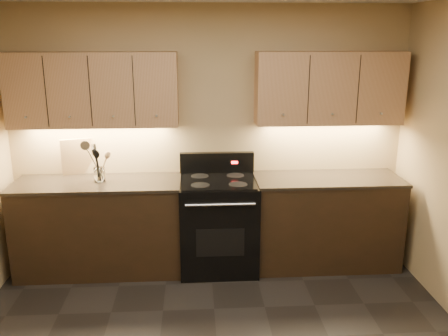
{
  "coord_description": "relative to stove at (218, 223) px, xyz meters",
  "views": [
    {
      "loc": [
        -0.14,
        -2.75,
        2.3
      ],
      "look_at": [
        0.12,
        1.45,
        1.12
      ],
      "focal_mm": 38.0,
      "sensor_mm": 36.0,
      "label": 1
    }
  ],
  "objects": [
    {
      "name": "wooden_spoon",
      "position": [
        -1.17,
        0.04,
        0.61
      ],
      "size": [
        0.17,
        0.12,
        0.29
      ],
      "primitive_type": null,
      "rotation": [
        -0.1,
        0.42,
        0.2
      ],
      "color": "tan",
      "rests_on": "utensil_crock"
    },
    {
      "name": "black_spoon",
      "position": [
        -1.16,
        0.05,
        0.62
      ],
      "size": [
        0.07,
        0.14,
        0.32
      ],
      "primitive_type": null,
      "rotation": [
        0.25,
        0.04,
        -0.1
      ],
      "color": "black",
      "rests_on": "utensil_crock"
    },
    {
      "name": "wall_back",
      "position": [
        -0.08,
        0.32,
        0.82
      ],
      "size": [
        4.0,
        0.04,
        2.6
      ],
      "primitive_type": "cube",
      "color": "tan",
      "rests_on": "ground"
    },
    {
      "name": "steel_skimmer",
      "position": [
        -1.11,
        0.03,
        0.67
      ],
      "size": [
        0.25,
        0.13,
        0.41
      ],
      "primitive_type": null,
      "rotation": [
        0.02,
        -0.4,
        0.14
      ],
      "color": "silver",
      "rests_on": "utensil_crock"
    },
    {
      "name": "cutting_board",
      "position": [
        -1.42,
        0.28,
        0.64
      ],
      "size": [
        0.32,
        0.17,
        0.38
      ],
      "primitive_type": "cube",
      "rotation": [
        0.18,
        0.0,
        0.29
      ],
      "color": "tan",
      "rests_on": "counter_left"
    },
    {
      "name": "counter_left",
      "position": [
        -1.18,
        0.02,
        -0.01
      ],
      "size": [
        1.62,
        0.62,
        0.93
      ],
      "color": "black",
      "rests_on": "ground"
    },
    {
      "name": "upper_cab_right",
      "position": [
        1.1,
        0.17,
        1.32
      ],
      "size": [
        1.44,
        0.3,
        0.7
      ],
      "primitive_type": "cube",
      "color": "tan",
      "rests_on": "wall_back"
    },
    {
      "name": "black_turner",
      "position": [
        -1.14,
        0.01,
        0.62
      ],
      "size": [
        0.15,
        0.14,
        0.33
      ],
      "primitive_type": null,
      "rotation": [
        -0.17,
        -0.13,
        0.3
      ],
      "color": "black",
      "rests_on": "utensil_crock"
    },
    {
      "name": "steel_spatula",
      "position": [
        -1.13,
        0.04,
        0.65
      ],
      "size": [
        0.16,
        0.12,
        0.38
      ],
      "primitive_type": null,
      "rotation": [
        -0.03,
        -0.19,
        -0.15
      ],
      "color": "silver",
      "rests_on": "utensil_crock"
    },
    {
      "name": "outlet_plate",
      "position": [
        -1.38,
        0.31,
        0.64
      ],
      "size": [
        0.08,
        0.01,
        0.12
      ],
      "primitive_type": "cube",
      "color": "#B2B5BA",
      "rests_on": "wall_back"
    },
    {
      "name": "stove",
      "position": [
        0.0,
        0.0,
        0.0
      ],
      "size": [
        0.76,
        0.68,
        1.14
      ],
      "color": "black",
      "rests_on": "ground"
    },
    {
      "name": "utensil_crock",
      "position": [
        -1.15,
        0.04,
        0.51
      ],
      "size": [
        0.13,
        0.13,
        0.14
      ],
      "color": "white",
      "rests_on": "counter_left"
    },
    {
      "name": "upper_cab_left",
      "position": [
        -1.18,
        0.17,
        1.32
      ],
      "size": [
        1.6,
        0.3,
        0.7
      ],
      "primitive_type": "cube",
      "color": "tan",
      "rests_on": "wall_back"
    },
    {
      "name": "counter_right",
      "position": [
        1.1,
        0.02,
        -0.01
      ],
      "size": [
        1.46,
        0.62,
        0.93
      ],
      "color": "black",
      "rests_on": "ground"
    }
  ]
}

